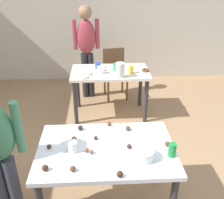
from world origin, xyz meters
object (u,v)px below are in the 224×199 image
object	(u,v)px
dining_table_near	(106,157)
chair_far_table	(115,70)
person_adult_far	(87,45)
dining_table_far	(110,78)
pitcher_far	(120,70)
mixing_bowl	(144,154)
soda_can	(172,150)

from	to	relation	value
dining_table_near	chair_far_table	world-z (taller)	chair_far_table
person_adult_far	dining_table_far	bearing A→B (deg)	-61.44
person_adult_far	pitcher_far	xyz separation A→B (m)	(0.50, -0.92, -0.12)
person_adult_far	mixing_bowl	size ratio (longest dim) A/B	9.31
dining_table_near	pitcher_far	distance (m)	1.64
person_adult_far	dining_table_near	bearing A→B (deg)	-84.42
pitcher_far	chair_far_table	bearing A→B (deg)	90.85
chair_far_table	soda_can	size ratio (longest dim) A/B	7.13
dining_table_far	chair_far_table	distance (m)	0.71
dining_table_near	person_adult_far	bearing A→B (deg)	95.58
dining_table_near	person_adult_far	distance (m)	2.55
dining_table_far	soda_can	bearing A→B (deg)	-77.93
person_adult_far	soda_can	size ratio (longest dim) A/B	13.26
soda_can	pitcher_far	distance (m)	1.76
chair_far_table	pitcher_far	size ratio (longest dim) A/B	4.09
chair_far_table	mixing_bowl	world-z (taller)	chair_far_table
dining_table_near	dining_table_far	size ratio (longest dim) A/B	1.02
dining_table_far	mixing_bowl	bearing A→B (deg)	-84.79
mixing_bowl	soda_can	distance (m)	0.24
soda_can	pitcher_far	size ratio (longest dim) A/B	0.57
pitcher_far	mixing_bowl	bearing A→B (deg)	-88.43
chair_far_table	soda_can	distance (m)	2.70
dining_table_far	mixing_bowl	world-z (taller)	mixing_bowl
dining_table_far	soda_can	world-z (taller)	soda_can
chair_far_table	mixing_bowl	bearing A→B (deg)	-88.68
soda_can	pitcher_far	world-z (taller)	pitcher_far
dining_table_near	soda_can	world-z (taller)	soda_can
dining_table_far	pitcher_far	distance (m)	0.35
chair_far_table	mixing_bowl	size ratio (longest dim) A/B	5.01
soda_can	dining_table_near	bearing A→B (deg)	166.23
mixing_bowl	person_adult_far	bearing A→B (deg)	101.60
person_adult_far	pitcher_far	distance (m)	1.05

